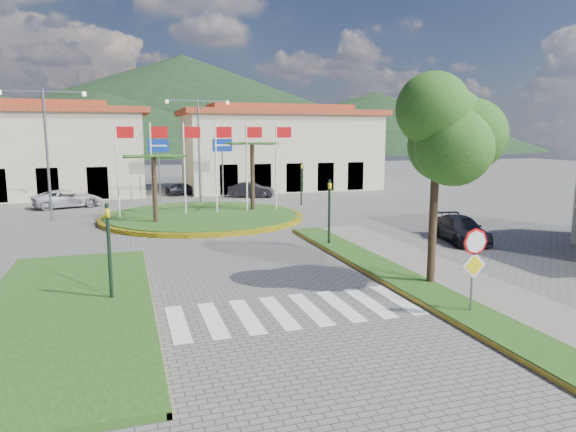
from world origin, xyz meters
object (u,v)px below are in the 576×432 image
object	(u,v)px
car_dark_a	(184,189)
deciduous_tree	(437,138)
car_side_right	(461,229)
stop_sign	(474,257)
roundabout_island	(203,216)
white_van	(68,198)
car_dark_b	(251,190)

from	to	relation	value
car_dark_a	deciduous_tree	bearing A→B (deg)	175.07
deciduous_tree	car_side_right	bearing A→B (deg)	46.93
deciduous_tree	car_dark_a	world-z (taller)	deciduous_tree
car_dark_a	car_side_right	xyz separation A→B (m)	(10.87, -24.08, 0.07)
stop_sign	deciduous_tree	world-z (taller)	deciduous_tree
deciduous_tree	roundabout_island	bearing A→B (deg)	107.91
roundabout_island	white_van	world-z (taller)	roundabout_island
stop_sign	deciduous_tree	distance (m)	4.59
roundabout_island	car_side_right	size ratio (longest dim) A/B	2.97
stop_sign	car_side_right	world-z (taller)	stop_sign
car_dark_b	car_side_right	size ratio (longest dim) A/B	0.89
car_dark_a	car_dark_b	size ratio (longest dim) A/B	0.84
roundabout_island	stop_sign	xyz separation A→B (m)	(4.90, -20.04, 1.62)
white_van	car_dark_a	bearing A→B (deg)	-77.66
roundabout_island	deciduous_tree	bearing A→B (deg)	-72.09
deciduous_tree	white_van	distance (m)	29.06
stop_sign	car_dark_b	size ratio (longest dim) A/B	0.69
deciduous_tree	car_dark_b	world-z (taller)	deciduous_tree
deciduous_tree	white_van	size ratio (longest dim) A/B	1.44
car_side_right	white_van	bearing A→B (deg)	148.39
white_van	car_dark_b	distance (m)	14.28
car_dark_a	car_dark_b	world-z (taller)	car_dark_b
white_van	car_side_right	size ratio (longest dim) A/B	1.10
roundabout_island	car_dark_a	bearing A→B (deg)	88.57
stop_sign	white_van	bearing A→B (deg)	115.74
car_dark_a	stop_sign	bearing A→B (deg)	173.18
stop_sign	car_dark_b	distance (m)	29.88
roundabout_island	stop_sign	bearing A→B (deg)	-76.27
car_dark_b	roundabout_island	bearing A→B (deg)	174.73
deciduous_tree	car_dark_b	xyz separation A→B (m)	(0.05, 26.81, -4.55)
white_van	deciduous_tree	bearing A→B (deg)	-168.26
white_van	car_dark_a	world-z (taller)	white_van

